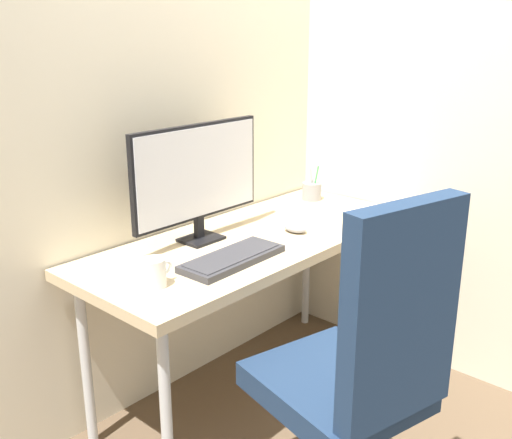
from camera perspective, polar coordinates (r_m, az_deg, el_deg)
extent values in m
plane|color=brown|center=(2.81, -0.24, -15.99)|extent=(8.00, 8.00, 0.00)
cube|color=beige|center=(2.58, -6.11, 14.06)|extent=(3.30, 0.04, 2.80)
cube|color=beige|center=(2.85, 14.89, 13.93)|extent=(0.04, 2.40, 2.80)
cube|color=#D1B78C|center=(2.48, -0.26, -2.07)|extent=(1.53, 0.63, 0.04)
cylinder|color=silver|center=(2.09, -8.54, -18.05)|extent=(0.04, 0.04, 0.70)
cylinder|color=silver|center=(3.01, 11.96, -6.36)|extent=(0.04, 0.04, 0.70)
cylinder|color=silver|center=(2.42, -15.88, -13.17)|extent=(0.04, 0.04, 0.70)
cylinder|color=silver|center=(3.25, 4.82, -4.19)|extent=(0.04, 0.04, 0.70)
cylinder|color=#B2B5BA|center=(2.16, 7.29, -20.05)|extent=(0.04, 0.04, 0.33)
cube|color=navy|center=(2.04, 7.53, -15.45)|extent=(0.55, 0.59, 0.08)
cube|color=navy|center=(1.71, 13.64, -8.77)|extent=(0.41, 0.16, 0.64)
cube|color=black|center=(2.44, -5.25, -1.85)|extent=(0.16, 0.13, 0.01)
cube|color=black|center=(2.43, -5.45, -0.61)|extent=(0.04, 0.02, 0.09)
cube|color=black|center=(2.37, -5.64, 4.53)|extent=(0.64, 0.02, 0.38)
cube|color=silver|center=(2.36, -5.41, 4.48)|extent=(0.61, 0.01, 0.35)
cube|color=#333338|center=(2.21, -2.25, -3.74)|extent=(0.43, 0.18, 0.03)
cube|color=#333338|center=(2.21, -2.26, -3.39)|extent=(0.39, 0.14, 0.00)
ellipsoid|color=gray|center=(2.53, 3.77, -0.81)|extent=(0.08, 0.11, 0.04)
cylinder|color=gray|center=(3.01, 5.33, 2.70)|extent=(0.10, 0.10, 0.09)
cylinder|color=#B2B5BA|center=(2.99, 5.27, 3.81)|extent=(0.03, 0.01, 0.12)
cylinder|color=#B2B5BA|center=(3.00, 5.45, 3.87)|extent=(0.03, 0.01, 0.12)
torus|color=orange|center=(3.01, 5.33, 2.89)|extent=(0.03, 0.03, 0.01)
cylinder|color=#3FAD59|center=(2.99, 5.69, 3.71)|extent=(0.02, 0.03, 0.15)
cube|color=beige|center=(2.82, 9.42, 0.87)|extent=(0.20, 0.20, 0.03)
cylinder|color=white|center=(2.02, -9.69, -5.03)|extent=(0.08, 0.08, 0.10)
torus|color=white|center=(2.05, -8.55, -4.49)|extent=(0.05, 0.01, 0.05)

